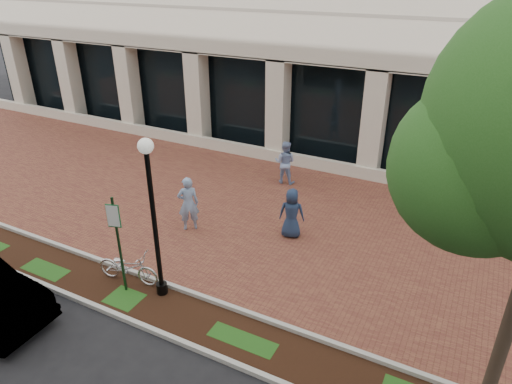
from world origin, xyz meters
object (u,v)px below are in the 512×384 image
at_px(parking_sign, 117,234).
at_px(locked_bicycle, 128,267).
at_px(pedestrian_left, 188,204).
at_px(pedestrian_mid, 285,162).
at_px(bollard, 496,200).
at_px(pedestrian_right, 292,213).
at_px(lamppost, 153,212).

xyz_separation_m(parking_sign, locked_bicycle, (-0.16, 0.35, -1.24)).
height_order(pedestrian_left, pedestrian_mid, pedestrian_left).
bearing_deg(pedestrian_left, bollard, 174.44).
bearing_deg(pedestrian_left, pedestrian_right, 160.59).
xyz_separation_m(lamppost, pedestrian_mid, (0.05, 7.53, -1.54)).
height_order(lamppost, pedestrian_right, lamppost).
distance_m(locked_bicycle, pedestrian_right, 5.00).
bearing_deg(parking_sign, pedestrian_left, 77.78).
distance_m(parking_sign, pedestrian_right, 5.26).
distance_m(pedestrian_left, pedestrian_mid, 4.72).
relative_size(parking_sign, pedestrian_mid, 1.62).
relative_size(locked_bicycle, bollard, 2.00).
xyz_separation_m(locked_bicycle, pedestrian_mid, (1.12, 7.53, 0.37)).
bearing_deg(pedestrian_left, locked_bicycle, 53.60).
height_order(locked_bicycle, pedestrian_mid, pedestrian_mid).
xyz_separation_m(pedestrian_left, pedestrian_right, (3.03, 1.08, -0.10)).
bearing_deg(pedestrian_left, lamppost, 73.02).
distance_m(lamppost, pedestrian_mid, 7.68).
bearing_deg(bollard, pedestrian_right, -140.40).
bearing_deg(pedestrian_right, locked_bicycle, 38.20).
relative_size(locked_bicycle, pedestrian_left, 0.98).
relative_size(pedestrian_mid, pedestrian_right, 1.05).
xyz_separation_m(parking_sign, pedestrian_right, (2.73, 4.41, -0.90)).
distance_m(lamppost, bollard, 11.49).
distance_m(parking_sign, pedestrian_left, 3.44).
relative_size(lamppost, pedestrian_right, 2.63).
height_order(parking_sign, pedestrian_left, parking_sign).
relative_size(lamppost, bollard, 4.79).
bearing_deg(locked_bicycle, pedestrian_right, -44.77).
xyz_separation_m(parking_sign, lamppost, (0.90, 0.35, 0.68)).
bearing_deg(pedestrian_right, bollard, -156.67).
relative_size(parking_sign, lamppost, 0.64).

